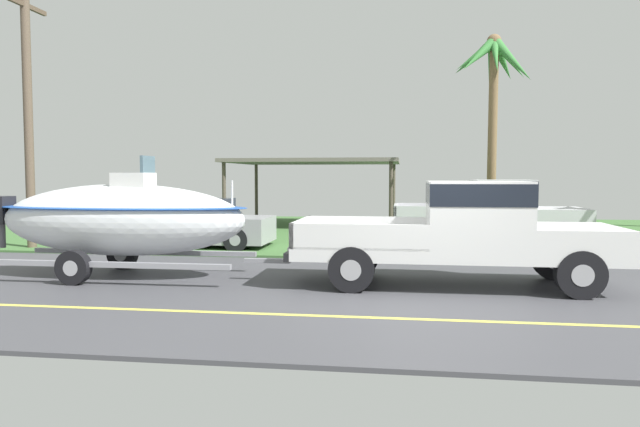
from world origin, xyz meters
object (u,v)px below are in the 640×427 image
object	(u,v)px
carport_awning	(316,163)
palm_tree_mid	(493,77)
pickup_truck_towing	(474,228)
boat_on_trailer	(121,219)
parked_sedan_near	(191,224)
parked_pickup_background	(500,210)
utility_pole	(28,112)

from	to	relation	value
carport_awning	palm_tree_mid	bearing A→B (deg)	-25.83
pickup_truck_towing	boat_on_trailer	world-z (taller)	boat_on_trailer
pickup_truck_towing	palm_tree_mid	distance (m)	10.13
carport_awning	palm_tree_mid	xyz separation A→B (m)	(6.34, -3.07, 2.69)
boat_on_trailer	parked_sedan_near	bearing A→B (deg)	94.63
pickup_truck_towing	parked_sedan_near	bearing A→B (deg)	146.35
parked_pickup_background	palm_tree_mid	size ratio (longest dim) A/B	0.83
parked_sedan_near	carport_awning	xyz separation A→B (m)	(2.44, 7.36, 1.87)
parked_sedan_near	palm_tree_mid	bearing A→B (deg)	26.05
parked_sedan_near	utility_pole	world-z (taller)	utility_pole
parked_pickup_background	utility_pole	xyz separation A→B (m)	(-12.85, -2.45, 2.70)
parked_pickup_background	palm_tree_mid	world-z (taller)	palm_tree_mid
pickup_truck_towing	parked_pickup_background	world-z (taller)	pickup_truck_towing
pickup_truck_towing	parked_pickup_background	xyz separation A→B (m)	(1.42, 6.28, -0.01)
boat_on_trailer	parked_sedan_near	size ratio (longest dim) A/B	1.40
carport_awning	palm_tree_mid	world-z (taller)	palm_tree_mid
palm_tree_mid	pickup_truck_towing	bearing A→B (deg)	-99.69
pickup_truck_towing	carport_awning	distance (m)	13.16
carport_awning	palm_tree_mid	size ratio (longest dim) A/B	0.99
carport_awning	boat_on_trailer	bearing A→B (deg)	-99.55
parked_pickup_background	boat_on_trailer	bearing A→B (deg)	-142.70
boat_on_trailer	palm_tree_mid	world-z (taller)	palm_tree_mid
pickup_truck_towing	boat_on_trailer	xyz separation A→B (m)	(-6.83, -0.00, 0.09)
utility_pole	boat_on_trailer	bearing A→B (deg)	-39.86
carport_awning	pickup_truck_towing	bearing A→B (deg)	-68.52
parked_sedan_near	parked_pickup_background	bearing A→B (deg)	9.69
pickup_truck_towing	parked_pickup_background	size ratio (longest dim) A/B	1.08
parked_pickup_background	parked_sedan_near	xyz separation A→B (m)	(-8.64, -1.48, -0.38)
parked_pickup_background	parked_sedan_near	distance (m)	8.77
pickup_truck_towing	carport_awning	xyz separation A→B (m)	(-4.79, 12.17, 1.48)
parked_sedan_near	boat_on_trailer	bearing A→B (deg)	-85.37
utility_pole	pickup_truck_towing	bearing A→B (deg)	-18.56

